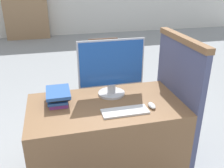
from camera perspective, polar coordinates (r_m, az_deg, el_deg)
The scene contains 8 objects.
desk at distance 2.34m, azimuth -1.36°, elevation -12.88°, with size 1.31×0.73×0.76m.
carrel_divider at distance 2.43m, azimuth 14.35°, elevation -4.42°, with size 0.07×0.79×1.31m.
monitor at distance 2.21m, azimuth -0.14°, elevation 3.70°, with size 0.59×0.24×0.51m.
keyboard at distance 2.02m, azimuth 2.99°, elevation -6.28°, with size 0.38×0.14×0.02m.
mouse at distance 2.11m, azimuth 9.08°, elevation -4.87°, with size 0.05×0.11×0.04m.
book_stack at distance 2.18m, azimuth -12.19°, elevation -2.73°, with size 0.20×0.28×0.11m.
far_chair at distance 3.74m, azimuth -1.58°, elevation 3.90°, with size 0.44×0.44×0.91m.
bookshelf_far at distance 7.87m, azimuth -19.21°, elevation 16.55°, with size 1.22×0.32×1.89m.
Camera 1 is at (-0.39, -1.47, 1.79)m, focal length 40.00 mm.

